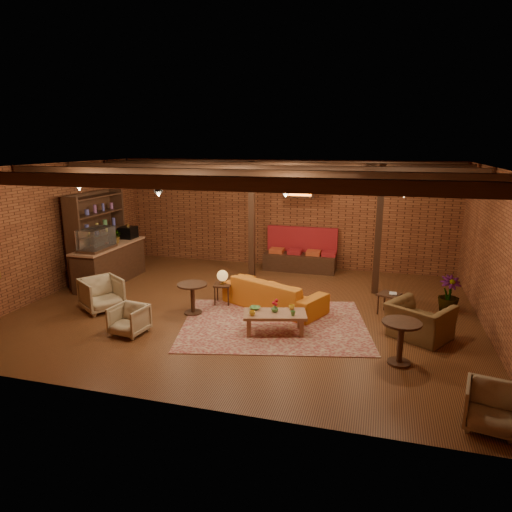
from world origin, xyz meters
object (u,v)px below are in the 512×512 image
(round_table_left, at_px, (193,293))
(sofa, at_px, (274,293))
(armchair_a, at_px, (101,293))
(side_table_book, at_px, (389,295))
(plant_tall, at_px, (453,258))
(armchair_far, at_px, (492,406))
(armchair_right, at_px, (420,315))
(armchair_b, at_px, (129,318))
(round_table_right, at_px, (401,336))
(coffee_table, at_px, (274,315))
(side_table_lamp, at_px, (223,278))

(round_table_left, bearing_deg, sofa, 26.71)
(sofa, bearing_deg, armchair_a, 41.84)
(side_table_book, height_order, plant_tall, plant_tall)
(armchair_far, bearing_deg, armchair_right, 116.44)
(sofa, relative_size, armchair_a, 2.90)
(armchair_b, relative_size, armchair_far, 0.97)
(round_table_left, distance_m, armchair_right, 4.72)
(round_table_left, distance_m, round_table_right, 4.52)
(armchair_a, height_order, plant_tall, plant_tall)
(coffee_table, relative_size, armchair_right, 1.25)
(sofa, xyz_separation_m, side_table_lamp, (-1.22, -0.06, 0.27))
(armchair_right, xyz_separation_m, armchair_far, (0.73, -2.77, -0.14))
(sofa, height_order, side_table_lamp, side_table_lamp)
(armchair_right, relative_size, side_table_book, 1.93)
(round_table_left, bearing_deg, armchair_far, -27.49)
(side_table_book, bearing_deg, armchair_b, -153.23)
(plant_tall, bearing_deg, side_table_book, -159.40)
(side_table_lamp, xyz_separation_m, round_table_left, (-0.43, -0.77, -0.16))
(armchair_far, bearing_deg, armchair_a, 173.47)
(armchair_right, bearing_deg, round_table_left, 31.73)
(round_table_left, height_order, side_table_book, round_table_left)
(round_table_right, xyz_separation_m, plant_tall, (1.11, 2.86, 0.73))
(round_table_left, bearing_deg, side_table_lamp, 60.98)
(armchair_b, bearing_deg, armchair_far, -5.25)
(side_table_lamp, bearing_deg, side_table_book, 5.40)
(coffee_table, bearing_deg, side_table_book, 37.37)
(sofa, xyz_separation_m, armchair_a, (-3.70, -1.18, 0.06))
(armchair_a, xyz_separation_m, plant_tall, (7.51, 1.96, 0.83))
(round_table_left, bearing_deg, armchair_b, -119.32)
(side_table_lamp, distance_m, plant_tall, 5.13)
(side_table_book, distance_m, plant_tall, 1.59)
(armchair_a, xyz_separation_m, armchair_b, (1.29, -1.01, -0.09))
(side_table_lamp, distance_m, round_table_right, 4.41)
(sofa, distance_m, armchair_right, 3.21)
(round_table_right, xyz_separation_m, armchair_far, (1.11, -1.58, -0.18))
(coffee_table, relative_size, side_table_lamp, 1.65)
(armchair_b, xyz_separation_m, armchair_right, (5.49, 1.30, 0.15))
(sofa, height_order, armchair_right, armchair_right)
(round_table_left, distance_m, armchair_b, 1.57)
(armchair_a, height_order, armchair_far, armchair_a)
(armchair_far, bearing_deg, armchair_b, 178.47)
(armchair_far, bearing_deg, sofa, 147.84)
(armchair_b, relative_size, plant_tall, 0.26)
(side_table_book, bearing_deg, round_table_right, -85.81)
(sofa, relative_size, side_table_lamp, 2.93)
(coffee_table, bearing_deg, armchair_right, 10.05)
(armchair_right, bearing_deg, armchair_b, 45.85)
(side_table_book, bearing_deg, sofa, -173.32)
(side_table_lamp, xyz_separation_m, armchair_right, (4.30, -0.83, -0.15))
(sofa, height_order, armchair_far, sofa)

